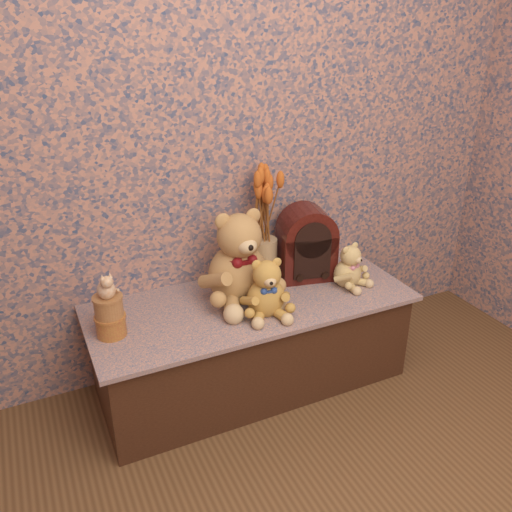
% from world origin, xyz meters
% --- Properties ---
extents(display_shelf, '(1.44, 0.59, 0.44)m').
position_xyz_m(display_shelf, '(0.00, 1.21, 0.22)').
color(display_shelf, '#3D557D').
rests_on(display_shelf, ground).
extents(teddy_large, '(0.36, 0.42, 0.45)m').
position_xyz_m(teddy_large, '(-0.04, 1.27, 0.66)').
color(teddy_large, olive).
rests_on(teddy_large, display_shelf).
extents(teddy_medium, '(0.26, 0.30, 0.27)m').
position_xyz_m(teddy_medium, '(0.01, 1.09, 0.58)').
color(teddy_medium, '#B88B33').
rests_on(teddy_medium, display_shelf).
extents(teddy_small, '(0.24, 0.26, 0.22)m').
position_xyz_m(teddy_small, '(0.47, 1.16, 0.55)').
color(teddy_small, tan).
rests_on(teddy_small, display_shelf).
extents(cathedral_radio, '(0.29, 0.23, 0.35)m').
position_xyz_m(cathedral_radio, '(0.34, 1.32, 0.62)').
color(cathedral_radio, '#3A0F0A').
rests_on(cathedral_radio, display_shelf).
extents(ceramic_vase, '(0.14, 0.14, 0.21)m').
position_xyz_m(ceramic_vase, '(0.14, 1.37, 0.55)').
color(ceramic_vase, tan).
rests_on(ceramic_vase, display_shelf).
extents(dried_stalks, '(0.26, 0.26, 0.39)m').
position_xyz_m(dried_stalks, '(0.14, 1.37, 0.85)').
color(dried_stalks, '#C75C1F').
rests_on(dried_stalks, ceramic_vase).
extents(biscuit_tin_lower, '(0.14, 0.14, 0.09)m').
position_xyz_m(biscuit_tin_lower, '(-0.62, 1.20, 0.48)').
color(biscuit_tin_lower, gold).
rests_on(biscuit_tin_lower, display_shelf).
extents(biscuit_tin_upper, '(0.12, 0.12, 0.09)m').
position_xyz_m(biscuit_tin_upper, '(-0.62, 1.20, 0.57)').
color(biscuit_tin_upper, tan).
rests_on(biscuit_tin_upper, biscuit_tin_lower).
extents(cat_figurine, '(0.09, 0.10, 0.11)m').
position_xyz_m(cat_figurine, '(-0.62, 1.20, 0.67)').
color(cat_figurine, silver).
rests_on(cat_figurine, biscuit_tin_upper).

